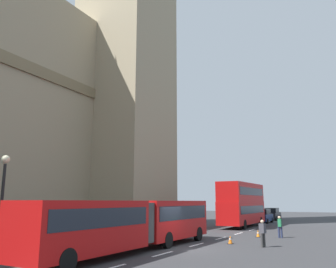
{
  "coord_description": "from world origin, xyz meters",
  "views": [
    {
      "loc": [
        -19.44,
        -9.72,
        2.86
      ],
      "look_at": [
        7.72,
        5.28,
        9.05
      ],
      "focal_mm": 36.15,
      "sensor_mm": 36.0,
      "label": 1
    }
  ],
  "objects": [
    {
      "name": "double_decker_bus",
      "position": [
        19.47,
        2.0,
        2.71
      ],
      "size": [
        10.56,
        2.54,
        4.9
      ],
      "color": "#B20F0F",
      "rests_on": "ground_plane"
    },
    {
      "name": "ground_plane",
      "position": [
        0.0,
        0.0,
        0.0
      ],
      "size": [
        160.0,
        160.0,
        0.0
      ],
      "primitive_type": "plane",
      "color": "#333335"
    },
    {
      "name": "lane_centre_marking",
      "position": [
        -0.13,
        0.0,
        0.0
      ],
      "size": [
        34.4,
        0.16,
        0.01
      ],
      "color": "silver",
      "rests_on": "ground_plane"
    },
    {
      "name": "sedan_lead",
      "position": [
        28.0,
        1.75,
        0.91
      ],
      "size": [
        4.4,
        1.86,
        1.85
      ],
      "color": "navy",
      "rests_on": "ground_plane"
    },
    {
      "name": "traffic_cone_middle",
      "position": [
        9.12,
        -2.34,
        0.28
      ],
      "size": [
        0.36,
        0.36,
        0.58
      ],
      "color": "black",
      "rests_on": "ground_plane"
    },
    {
      "name": "street_lamp",
      "position": [
        -7.95,
        6.5,
        3.06
      ],
      "size": [
        0.44,
        0.44,
        5.27
      ],
      "color": "black",
      "rests_on": "ground_plane"
    },
    {
      "name": "pedestrian_by_kerb",
      "position": [
        9.38,
        -4.05,
        0.91
      ],
      "size": [
        0.41,
        0.36,
        1.69
      ],
      "color": "#262D4C",
      "rests_on": "ground_plane"
    },
    {
      "name": "articulated_bus",
      "position": [
        -2.3,
        1.99,
        1.74
      ],
      "size": [
        16.01,
        2.54,
        2.9
      ],
      "color": "#B20F0F",
      "rests_on": "ground_plane"
    },
    {
      "name": "traffic_cone_east",
      "position": [
        13.21,
        -1.51,
        0.28
      ],
      "size": [
        0.36,
        0.36,
        0.58
      ],
      "color": "black",
      "rests_on": "ground_plane"
    },
    {
      "name": "traffic_cone_west",
      "position": [
        3.73,
        -1.8,
        0.28
      ],
      "size": [
        0.36,
        0.36,
        0.58
      ],
      "color": "black",
      "rests_on": "ground_plane"
    },
    {
      "name": "pedestrian_near_cones",
      "position": [
        3.08,
        -4.2,
        0.91
      ],
      "size": [
        0.39,
        0.47,
        1.69
      ],
      "color": "#333333",
      "rests_on": "ground_plane"
    },
    {
      "name": "sedan_trailing",
      "position": [
        35.6,
        2.11,
        0.91
      ],
      "size": [
        4.4,
        1.86,
        1.85
      ],
      "color": "black",
      "rests_on": "ground_plane"
    }
  ]
}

